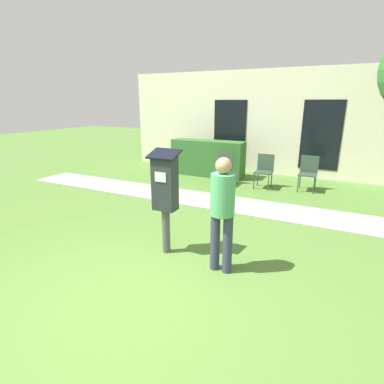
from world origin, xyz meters
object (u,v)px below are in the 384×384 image
parking_meter (165,189)px  person_standing (222,207)px  outdoor_chair_left (224,166)px  outdoor_chair_right (308,170)px  outdoor_chair_middle (264,168)px

parking_meter → person_standing: parking_meter is taller
outdoor_chair_left → parking_meter: bearing=-72.8°
person_standing → outdoor_chair_right: (0.60, 4.69, -0.40)m
parking_meter → outdoor_chair_middle: (0.46, 4.32, -0.49)m
person_standing → outdoor_chair_right: bearing=116.4°
parking_meter → outdoor_chair_right: size_ratio=1.77×
outdoor_chair_middle → person_standing: bearing=-79.2°
outdoor_chair_right → outdoor_chair_middle: bearing=-176.9°
outdoor_chair_left → outdoor_chair_right: (2.18, 0.43, 0.00)m
parking_meter → person_standing: 0.96m
person_standing → parking_meter: bearing=-153.7°
parking_meter → outdoor_chair_left: size_ratio=1.77×
outdoor_chair_middle → outdoor_chair_right: bearing=17.4°
outdoor_chair_left → outdoor_chair_right: 2.22m
parking_meter → outdoor_chair_middle: bearing=83.9°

